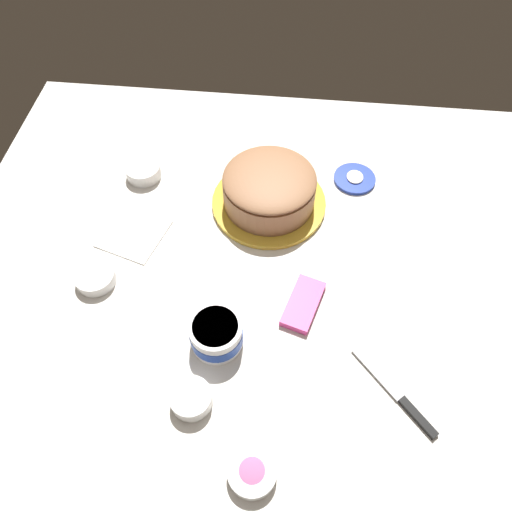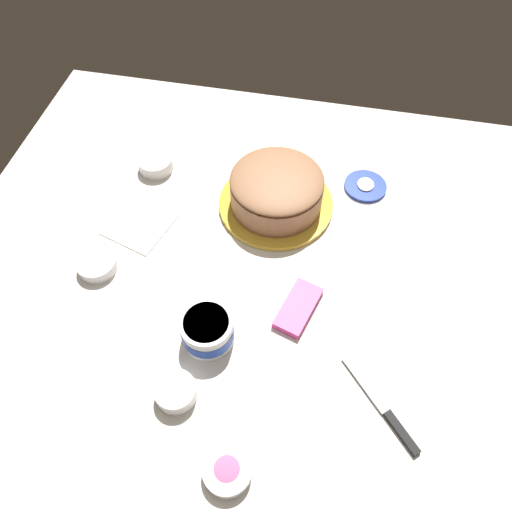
{
  "view_description": "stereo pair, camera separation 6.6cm",
  "coord_description": "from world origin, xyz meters",
  "px_view_note": "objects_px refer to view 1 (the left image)",
  "views": [
    {
      "loc": [
        -0.56,
        -0.08,
        1.01
      ],
      "look_at": [
        0.11,
        -0.01,
        0.04
      ],
      "focal_mm": 34.05,
      "sensor_mm": 36.0,
      "label": 1
    },
    {
      "loc": [
        -0.55,
        -0.14,
        1.01
      ],
      "look_at": [
        0.11,
        -0.01,
        0.04
      ],
      "focal_mm": 34.05,
      "sensor_mm": 36.0,
      "label": 2
    }
  ],
  "objects_px": {
    "sprinkle_bowl_pink": "(252,472)",
    "candy_box_lower": "(303,303)",
    "frosted_cake": "(269,191)",
    "sprinkle_bowl_yellow": "(143,171)",
    "frosting_tub": "(216,334)",
    "sprinkle_bowl_green": "(191,399)",
    "paper_napkin": "(134,233)",
    "frosting_tub_lid": "(355,179)",
    "spreading_knife": "(401,398)",
    "sprinkle_bowl_rainbow": "(95,277)"
  },
  "relations": [
    {
      "from": "frosting_tub",
      "to": "candy_box_lower",
      "type": "relative_size",
      "value": 0.84
    },
    {
      "from": "sprinkle_bowl_green",
      "to": "paper_napkin",
      "type": "height_order",
      "value": "sprinkle_bowl_green"
    },
    {
      "from": "frosting_tub",
      "to": "candy_box_lower",
      "type": "distance_m",
      "value": 0.22
    },
    {
      "from": "spreading_knife",
      "to": "sprinkle_bowl_green",
      "type": "bearing_deg",
      "value": 96.69
    },
    {
      "from": "spreading_knife",
      "to": "frosting_tub_lid",
      "type": "bearing_deg",
      "value": 8.14
    },
    {
      "from": "frosting_tub",
      "to": "sprinkle_bowl_green",
      "type": "bearing_deg",
      "value": 167.26
    },
    {
      "from": "frosting_tub",
      "to": "frosted_cake",
      "type": "bearing_deg",
      "value": -10.71
    },
    {
      "from": "sprinkle_bowl_rainbow",
      "to": "candy_box_lower",
      "type": "xyz_separation_m",
      "value": [
        -0.01,
        -0.5,
        -0.01
      ]
    },
    {
      "from": "sprinkle_bowl_rainbow",
      "to": "candy_box_lower",
      "type": "relative_size",
      "value": 0.69
    },
    {
      "from": "frosting_tub",
      "to": "spreading_knife",
      "type": "xyz_separation_m",
      "value": [
        -0.09,
        -0.4,
        -0.03
      ]
    },
    {
      "from": "sprinkle_bowl_pink",
      "to": "sprinkle_bowl_green",
      "type": "relative_size",
      "value": 1.1
    },
    {
      "from": "frosted_cake",
      "to": "sprinkle_bowl_yellow",
      "type": "xyz_separation_m",
      "value": [
        0.07,
        0.36,
        -0.03
      ]
    },
    {
      "from": "frosting_tub",
      "to": "candy_box_lower",
      "type": "height_order",
      "value": "frosting_tub"
    },
    {
      "from": "frosting_tub",
      "to": "paper_napkin",
      "type": "bearing_deg",
      "value": 43.39
    },
    {
      "from": "frosting_tub",
      "to": "frosting_tub_lid",
      "type": "relative_size",
      "value": 1.0
    },
    {
      "from": "sprinkle_bowl_rainbow",
      "to": "candy_box_lower",
      "type": "distance_m",
      "value": 0.5
    },
    {
      "from": "sprinkle_bowl_yellow",
      "to": "sprinkle_bowl_green",
      "type": "bearing_deg",
      "value": -158.13
    },
    {
      "from": "frosted_cake",
      "to": "spreading_knife",
      "type": "height_order",
      "value": "frosted_cake"
    },
    {
      "from": "frosted_cake",
      "to": "sprinkle_bowl_green",
      "type": "relative_size",
      "value": 3.54
    },
    {
      "from": "sprinkle_bowl_yellow",
      "to": "sprinkle_bowl_green",
      "type": "xyz_separation_m",
      "value": [
        -0.63,
        -0.25,
        0.0
      ]
    },
    {
      "from": "sprinkle_bowl_yellow",
      "to": "frosting_tub",
      "type": "bearing_deg",
      "value": -149.73
    },
    {
      "from": "sprinkle_bowl_pink",
      "to": "paper_napkin",
      "type": "bearing_deg",
      "value": 34.2
    },
    {
      "from": "spreading_knife",
      "to": "sprinkle_bowl_rainbow",
      "type": "height_order",
      "value": "sprinkle_bowl_rainbow"
    },
    {
      "from": "frosting_tub",
      "to": "paper_napkin",
      "type": "height_order",
      "value": "frosting_tub"
    },
    {
      "from": "frosting_tub_lid",
      "to": "spreading_knife",
      "type": "height_order",
      "value": "frosting_tub_lid"
    },
    {
      "from": "sprinkle_bowl_rainbow",
      "to": "sprinkle_bowl_green",
      "type": "bearing_deg",
      "value": -133.38
    },
    {
      "from": "frosted_cake",
      "to": "frosting_tub_lid",
      "type": "height_order",
      "value": "frosted_cake"
    },
    {
      "from": "frosting_tub",
      "to": "sprinkle_bowl_green",
      "type": "height_order",
      "value": "frosting_tub"
    },
    {
      "from": "frosting_tub_lid",
      "to": "sprinkle_bowl_green",
      "type": "xyz_separation_m",
      "value": [
        -0.67,
        0.34,
        0.02
      ]
    },
    {
      "from": "sprinkle_bowl_green",
      "to": "sprinkle_bowl_rainbow",
      "type": "relative_size",
      "value": 0.9
    },
    {
      "from": "frosting_tub",
      "to": "frosting_tub_lid",
      "type": "distance_m",
      "value": 0.62
    },
    {
      "from": "frosting_tub_lid",
      "to": "sprinkle_bowl_green",
      "type": "bearing_deg",
      "value": 152.94
    },
    {
      "from": "frosting_tub_lid",
      "to": "candy_box_lower",
      "type": "height_order",
      "value": "candy_box_lower"
    },
    {
      "from": "sprinkle_bowl_pink",
      "to": "candy_box_lower",
      "type": "distance_m",
      "value": 0.39
    },
    {
      "from": "frosting_tub_lid",
      "to": "sprinkle_bowl_pink",
      "type": "relative_size",
      "value": 1.23
    },
    {
      "from": "frosting_tub",
      "to": "sprinkle_bowl_green",
      "type": "xyz_separation_m",
      "value": [
        -0.14,
        0.03,
        -0.02
      ]
    },
    {
      "from": "frosting_tub",
      "to": "sprinkle_bowl_yellow",
      "type": "xyz_separation_m",
      "value": [
        0.49,
        0.28,
        -0.02
      ]
    },
    {
      "from": "sprinkle_bowl_green",
      "to": "paper_napkin",
      "type": "relative_size",
      "value": 0.58
    },
    {
      "from": "frosting_tub",
      "to": "sprinkle_bowl_rainbow",
      "type": "distance_m",
      "value": 0.34
    },
    {
      "from": "frosted_cake",
      "to": "sprinkle_bowl_rainbow",
      "type": "xyz_separation_m",
      "value": [
        -0.29,
        0.39,
        -0.04
      ]
    },
    {
      "from": "frosted_cake",
      "to": "sprinkle_bowl_yellow",
      "type": "relative_size",
      "value": 3.14
    },
    {
      "from": "sprinkle_bowl_pink",
      "to": "spreading_knife",
      "type": "bearing_deg",
      "value": -58.93
    },
    {
      "from": "spreading_knife",
      "to": "sprinkle_bowl_yellow",
      "type": "distance_m",
      "value": 0.9
    },
    {
      "from": "sprinkle_bowl_pink",
      "to": "frosting_tub",
      "type": "bearing_deg",
      "value": 21.98
    },
    {
      "from": "frosting_tub",
      "to": "spreading_knife",
      "type": "distance_m",
      "value": 0.41
    },
    {
      "from": "sprinkle_bowl_pink",
      "to": "sprinkle_bowl_green",
      "type": "bearing_deg",
      "value": 48.0
    },
    {
      "from": "spreading_knife",
      "to": "sprinkle_bowl_pink",
      "type": "bearing_deg",
      "value": 121.07
    },
    {
      "from": "sprinkle_bowl_pink",
      "to": "candy_box_lower",
      "type": "relative_size",
      "value": 0.68
    },
    {
      "from": "frosted_cake",
      "to": "paper_napkin",
      "type": "relative_size",
      "value": 2.06
    },
    {
      "from": "sprinkle_bowl_green",
      "to": "paper_napkin",
      "type": "bearing_deg",
      "value": 28.82
    }
  ]
}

